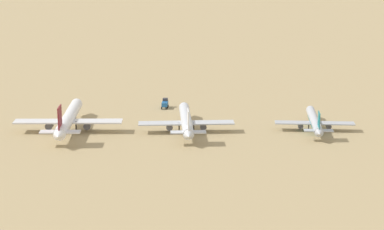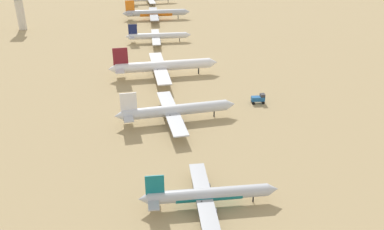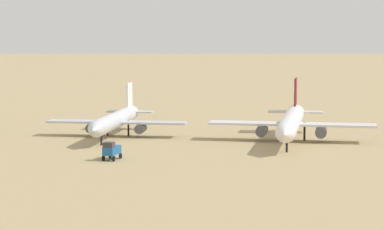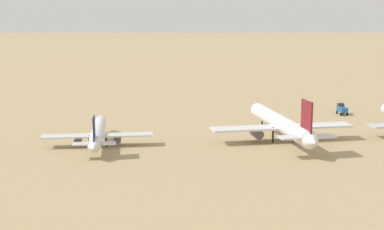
{
  "view_description": "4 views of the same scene",
  "coord_description": "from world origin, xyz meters",
  "px_view_note": "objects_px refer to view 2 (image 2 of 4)",
  "views": [
    {
      "loc": [
        -254.28,
        -135.58,
        79.56
      ],
      "look_at": [
        11.05,
        -96.23,
        5.85
      ],
      "focal_mm": 69.16,
      "sensor_mm": 36.0,
      "label": 1
    },
    {
      "loc": [
        11.23,
        -229.53,
        71.95
      ],
      "look_at": [
        14.66,
        -100.11,
        5.3
      ],
      "focal_mm": 39.37,
      "sensor_mm": 36.0,
      "label": 2
    },
    {
      "loc": [
        188.45,
        -10.99,
        26.29
      ],
      "look_at": [
        4.62,
        -75.37,
        5.9
      ],
      "focal_mm": 73.62,
      "sensor_mm": 36.0,
      "label": 3
    },
    {
      "loc": [
        -145.16,
        -21.23,
        35.61
      ],
      "look_at": [
        5.93,
        -25.64,
        6.89
      ],
      "focal_mm": 50.24,
      "sensor_mm": 36.0,
      "label": 4
    }
  ],
  "objects_px": {
    "service_truck": "(259,98)",
    "control_tower": "(19,8)",
    "parked_jet_3": "(157,36)",
    "parked_jet_0": "(208,195)",
    "parked_jet_4": "(156,13)",
    "parked_jet_1": "(174,110)",
    "parked_jet_2": "(162,66)"
  },
  "relations": [
    {
      "from": "parked_jet_4",
      "to": "service_truck",
      "type": "distance_m",
      "value": 139.19
    },
    {
      "from": "control_tower",
      "to": "service_truck",
      "type": "bearing_deg",
      "value": -40.5
    },
    {
      "from": "service_truck",
      "to": "parked_jet_0",
      "type": "bearing_deg",
      "value": -111.1
    },
    {
      "from": "parked_jet_3",
      "to": "parked_jet_4",
      "type": "relative_size",
      "value": 0.82
    },
    {
      "from": "parked_jet_1",
      "to": "control_tower",
      "type": "distance_m",
      "value": 156.07
    },
    {
      "from": "parked_jet_0",
      "to": "parked_jet_2",
      "type": "height_order",
      "value": "parked_jet_2"
    },
    {
      "from": "parked_jet_1",
      "to": "parked_jet_3",
      "type": "distance_m",
      "value": 95.25
    },
    {
      "from": "parked_jet_2",
      "to": "service_truck",
      "type": "relative_size",
      "value": 9.34
    },
    {
      "from": "parked_jet_3",
      "to": "parked_jet_4",
      "type": "distance_m",
      "value": 50.62
    },
    {
      "from": "parked_jet_4",
      "to": "control_tower",
      "type": "xyz_separation_m",
      "value": [
        -80.89,
        -21.64,
        8.61
      ]
    },
    {
      "from": "parked_jet_4",
      "to": "control_tower",
      "type": "relative_size",
      "value": 1.99
    },
    {
      "from": "service_truck",
      "to": "control_tower",
      "type": "xyz_separation_m",
      "value": [
        -127.98,
        109.32,
        10.86
      ]
    },
    {
      "from": "parked_jet_4",
      "to": "service_truck",
      "type": "relative_size",
      "value": 8.46
    },
    {
      "from": "parked_jet_0",
      "to": "parked_jet_3",
      "type": "distance_m",
      "value": 143.61
    },
    {
      "from": "service_truck",
      "to": "parked_jet_4",
      "type": "bearing_deg",
      "value": 109.77
    },
    {
      "from": "parked_jet_0",
      "to": "control_tower",
      "type": "bearing_deg",
      "value": 121.33
    },
    {
      "from": "parked_jet_1",
      "to": "parked_jet_4",
      "type": "relative_size",
      "value": 0.97
    },
    {
      "from": "parked_jet_1",
      "to": "parked_jet_4",
      "type": "distance_m",
      "value": 145.83
    },
    {
      "from": "parked_jet_2",
      "to": "service_truck",
      "type": "xyz_separation_m",
      "value": [
        38.96,
        -29.55,
        -2.78
      ]
    },
    {
      "from": "parked_jet_4",
      "to": "control_tower",
      "type": "distance_m",
      "value": 84.18
    },
    {
      "from": "parked_jet_2",
      "to": "parked_jet_3",
      "type": "height_order",
      "value": "parked_jet_2"
    },
    {
      "from": "parked_jet_1",
      "to": "service_truck",
      "type": "height_order",
      "value": "parked_jet_1"
    },
    {
      "from": "parked_jet_0",
      "to": "parked_jet_4",
      "type": "bearing_deg",
      "value": 96.88
    },
    {
      "from": "parked_jet_3",
      "to": "control_tower",
      "type": "height_order",
      "value": "control_tower"
    },
    {
      "from": "parked_jet_2",
      "to": "control_tower",
      "type": "height_order",
      "value": "control_tower"
    },
    {
      "from": "parked_jet_2",
      "to": "parked_jet_3",
      "type": "xyz_separation_m",
      "value": [
        -4.58,
        50.93,
        -1.27
      ]
    },
    {
      "from": "parked_jet_3",
      "to": "control_tower",
      "type": "distance_m",
      "value": 89.72
    },
    {
      "from": "parked_jet_0",
      "to": "parked_jet_1",
      "type": "distance_m",
      "value": 48.47
    },
    {
      "from": "parked_jet_3",
      "to": "service_truck",
      "type": "xyz_separation_m",
      "value": [
        43.54,
        -80.48,
        -1.51
      ]
    },
    {
      "from": "parked_jet_2",
      "to": "control_tower",
      "type": "relative_size",
      "value": 2.2
    },
    {
      "from": "service_truck",
      "to": "parked_jet_2",
      "type": "bearing_deg",
      "value": 142.82
    },
    {
      "from": "parked_jet_1",
      "to": "parked_jet_2",
      "type": "bearing_deg",
      "value": 97.83
    }
  ]
}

